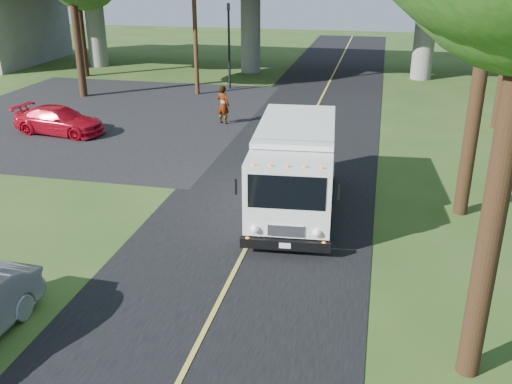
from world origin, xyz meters
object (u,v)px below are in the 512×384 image
(pedestrian, at_px, (223,105))
(utility_pole, at_px, (195,16))
(red_sedan, at_px, (59,120))
(traffic_signal, at_px, (229,37))
(step_van, at_px, (295,166))

(pedestrian, bearing_deg, utility_pole, -40.18)
(utility_pole, distance_m, pedestrian, 7.88)
(utility_pole, xyz_separation_m, red_sedan, (-3.71, -9.49, -3.96))
(utility_pole, bearing_deg, red_sedan, -111.38)
(red_sedan, xyz_separation_m, pedestrian, (7.05, 3.35, 0.32))
(traffic_signal, bearing_deg, red_sedan, -114.41)
(traffic_signal, height_order, utility_pole, utility_pole)
(step_van, bearing_deg, utility_pole, 113.17)
(traffic_signal, xyz_separation_m, step_van, (6.90, -17.92, -1.69))
(traffic_signal, height_order, red_sedan, traffic_signal)
(utility_pole, height_order, step_van, utility_pole)
(pedestrian, bearing_deg, red_sedan, 46.74)
(utility_pole, bearing_deg, step_van, -62.18)
(pedestrian, bearing_deg, step_van, 138.71)
(red_sedan, bearing_deg, traffic_signal, -17.60)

